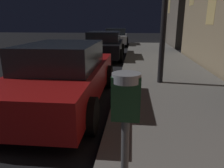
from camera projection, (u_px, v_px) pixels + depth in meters
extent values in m
cube|color=#1E4728|center=(126.00, 98.00, 1.38)|extent=(0.19, 0.11, 0.30)
cylinder|color=#999EA5|center=(126.00, 78.00, 1.34)|extent=(0.19, 0.19, 0.06)
cube|color=black|center=(118.00, 92.00, 1.37)|extent=(0.01, 0.08, 0.11)
cube|color=maroon|center=(65.00, 80.00, 4.91)|extent=(1.78, 4.48, 0.64)
cube|color=#1E2328|center=(62.00, 56.00, 4.68)|extent=(1.55, 2.18, 0.56)
cylinder|color=black|center=(52.00, 75.00, 6.37)|extent=(0.23, 0.66, 0.66)
cylinder|color=black|center=(108.00, 76.00, 6.21)|extent=(0.23, 0.66, 0.66)
cylinder|color=black|center=(90.00, 116.00, 3.57)|extent=(0.23, 0.66, 0.66)
cube|color=black|center=(105.00, 48.00, 11.35)|extent=(1.90, 4.44, 0.64)
cube|color=#1E2328|center=(104.00, 37.00, 10.98)|extent=(1.63, 2.28, 0.56)
cylinder|color=black|center=(93.00, 49.00, 12.79)|extent=(0.24, 0.67, 0.66)
cylinder|color=black|center=(122.00, 49.00, 12.65)|extent=(0.24, 0.67, 0.66)
cylinder|color=black|center=(84.00, 56.00, 10.18)|extent=(0.24, 0.67, 0.66)
cylinder|color=black|center=(120.00, 56.00, 10.05)|extent=(0.24, 0.67, 0.66)
cube|color=silver|center=(116.00, 39.00, 17.91)|extent=(1.99, 4.31, 0.64)
cube|color=#1E2328|center=(116.00, 32.00, 17.62)|extent=(1.68, 2.33, 0.56)
cylinder|color=black|center=(107.00, 40.00, 19.29)|extent=(0.25, 0.67, 0.66)
cylinder|color=black|center=(127.00, 40.00, 19.18)|extent=(0.25, 0.67, 0.66)
cylinder|color=black|center=(104.00, 43.00, 16.77)|extent=(0.25, 0.67, 0.66)
cylinder|color=black|center=(127.00, 43.00, 16.67)|extent=(0.25, 0.67, 0.66)
cube|color=#F2D17F|center=(212.00, 8.00, 7.87)|extent=(0.06, 0.90, 1.20)
cube|color=#F2D17F|center=(169.00, 6.00, 17.87)|extent=(0.06, 0.90, 1.20)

